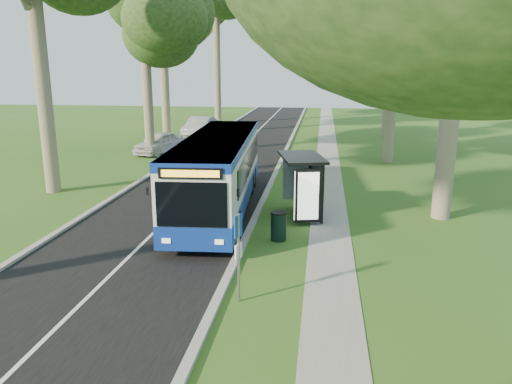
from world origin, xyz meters
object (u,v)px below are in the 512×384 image
Objects in this scene: bus at (219,172)px; car_white at (159,143)px; bus_stop_sign at (238,247)px; car_silver at (200,127)px; bus_shelter at (305,176)px; litter_bin at (278,226)px.

bus is 2.74× the size of car_white.
bus_stop_sign is 0.46× the size of car_silver.
bus_stop_sign is 31.43m from car_silver.
bus_shelter is 24.72m from car_silver.
bus_shelter is 0.73× the size of car_white.
bus is at bearing 127.96° from bus_stop_sign.
bus_shelter reaches higher than car_silver.
bus is 22.70m from car_silver.
car_white is at bearing 136.19° from bus_stop_sign.
car_silver is at bearing 102.28° from bus.
bus_stop_sign is 2.32× the size of litter_bin.
bus_stop_sign is at bearing -70.27° from car_silver.
litter_bin is (2.88, -3.54, -1.12)m from bus.
bus is 4.69m from litter_bin.
bus reaches higher than litter_bin.
car_silver is at bearing 128.61° from bus_stop_sign.
bus is 15.21m from car_white.
car_white is at bearing 120.56° from litter_bin.
bus is 3.78× the size of bus_shelter.
bus is 5.00× the size of bus_stop_sign.
bus_stop_sign is (2.27, -8.43, -0.13)m from bus.
bus is 3.76m from bus_shelter.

